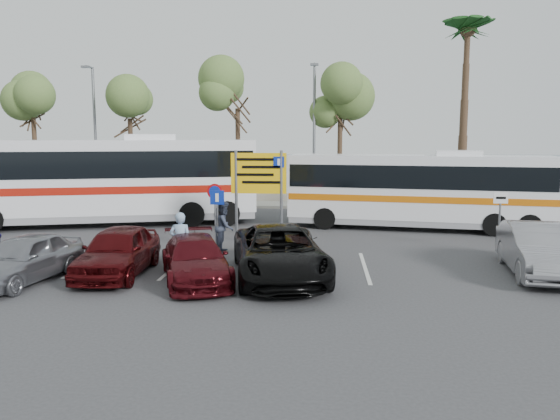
# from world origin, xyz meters

# --- Properties ---
(ground) EXTENTS (120.00, 120.00, 0.00)m
(ground) POSITION_xyz_m (0.00, 0.00, 0.00)
(ground) COLOR #363639
(ground) RESTS_ON ground
(kerb_strip) EXTENTS (44.00, 2.40, 0.15)m
(kerb_strip) POSITION_xyz_m (0.00, 14.00, 0.07)
(kerb_strip) COLOR gray
(kerb_strip) RESTS_ON ground
(seawall) EXTENTS (48.00, 0.80, 0.60)m
(seawall) POSITION_xyz_m (0.00, 16.00, 0.30)
(seawall) COLOR gray
(seawall) RESTS_ON ground
(sea) EXTENTS (140.00, 140.00, 0.00)m
(sea) POSITION_xyz_m (0.00, 60.00, 0.01)
(sea) COLOR #415B68
(sea) RESTS_ON ground
(tree_far_left) EXTENTS (3.20, 3.20, 7.60)m
(tree_far_left) POSITION_xyz_m (-14.00, 14.00, 6.33)
(tree_far_left) COLOR #382619
(tree_far_left) RESTS_ON kerb_strip
(tree_left) EXTENTS (3.20, 3.20, 7.20)m
(tree_left) POSITION_xyz_m (-8.00, 14.00, 6.00)
(tree_left) COLOR #382619
(tree_left) RESTS_ON kerb_strip
(tree_mid) EXTENTS (3.20, 3.20, 8.00)m
(tree_mid) POSITION_xyz_m (-1.50, 14.00, 6.65)
(tree_mid) COLOR #382619
(tree_mid) RESTS_ON kerb_strip
(tree_right) EXTENTS (3.20, 3.20, 7.40)m
(tree_right) POSITION_xyz_m (4.50, 14.00, 6.17)
(tree_right) COLOR #382619
(tree_right) RESTS_ON kerb_strip
(palm_tree) EXTENTS (4.80, 4.80, 11.20)m
(palm_tree) POSITION_xyz_m (11.50, 14.00, 9.87)
(palm_tree) COLOR #382619
(palm_tree) RESTS_ON kerb_strip
(street_lamp_left) EXTENTS (0.45, 1.15, 8.01)m
(street_lamp_left) POSITION_xyz_m (-10.00, 13.52, 4.60)
(street_lamp_left) COLOR slate
(street_lamp_left) RESTS_ON kerb_strip
(street_lamp_right) EXTENTS (0.45, 1.15, 8.01)m
(street_lamp_right) POSITION_xyz_m (3.00, 13.52, 4.60)
(street_lamp_right) COLOR slate
(street_lamp_right) RESTS_ON kerb_strip
(direction_sign) EXTENTS (2.20, 0.12, 3.60)m
(direction_sign) POSITION_xyz_m (1.00, 3.20, 2.43)
(direction_sign) COLOR slate
(direction_sign) RESTS_ON ground
(sign_no_stop) EXTENTS (0.60, 0.08, 2.35)m
(sign_no_stop) POSITION_xyz_m (-0.60, 2.38, 1.58)
(sign_no_stop) COLOR slate
(sign_no_stop) RESTS_ON ground
(sign_parking) EXTENTS (0.50, 0.07, 2.25)m
(sign_parking) POSITION_xyz_m (-0.20, 0.79, 1.47)
(sign_parking) COLOR slate
(sign_parking) RESTS_ON ground
(sign_taxi) EXTENTS (0.50, 0.07, 2.20)m
(sign_taxi) POSITION_xyz_m (9.80, 1.49, 1.42)
(sign_taxi) COLOR slate
(sign_taxi) RESTS_ON ground
(lane_markings) EXTENTS (12.02, 4.20, 0.01)m
(lane_markings) POSITION_xyz_m (-1.14, -1.00, 0.00)
(lane_markings) COLOR silver
(lane_markings) RESTS_ON ground
(coach_bus_left) EXTENTS (13.89, 6.41, 4.24)m
(coach_bus_left) POSITION_xyz_m (-6.50, 6.50, 1.97)
(coach_bus_left) COLOR white
(coach_bus_left) RESTS_ON ground
(coach_bus_right) EXTENTS (11.58, 4.21, 3.53)m
(coach_bus_right) POSITION_xyz_m (7.73, 6.50, 1.64)
(coach_bus_right) COLOR white
(coach_bus_right) RESTS_ON ground
(car_silver_a) EXTENTS (2.26, 4.28, 1.39)m
(car_silver_a) POSITION_xyz_m (-5.00, -3.50, 0.69)
(car_silver_a) COLOR gray
(car_silver_a) RESTS_ON ground
(car_maroon) EXTENTS (3.12, 4.72, 1.27)m
(car_maroon) POSITION_xyz_m (-0.12, -3.02, 0.64)
(car_maroon) COLOR #490C11
(car_maroon) RESTS_ON ground
(car_red) EXTENTS (1.89, 4.38, 1.47)m
(car_red) POSITION_xyz_m (-2.60, -2.53, 0.74)
(car_red) COLOR #41090B
(car_red) RESTS_ON ground
(suv_black) EXTENTS (3.53, 5.87, 1.53)m
(suv_black) POSITION_xyz_m (2.28, -2.54, 0.76)
(suv_black) COLOR black
(suv_black) RESTS_ON ground
(car_silver_b) EXTENTS (2.21, 4.85, 1.54)m
(car_silver_b) POSITION_xyz_m (10.00, -1.53, 0.77)
(car_silver_b) COLOR gray
(car_silver_b) RESTS_ON ground
(pedestrian_near) EXTENTS (0.70, 0.48, 1.86)m
(pedestrian_near) POSITION_xyz_m (-0.81, -2.00, 0.93)
(pedestrian_near) COLOR #8AA9C9
(pedestrian_near) RESTS_ON ground
(pedestrian_far) EXTENTS (0.71, 0.90, 1.84)m
(pedestrian_far) POSITION_xyz_m (0.00, 1.00, 0.92)
(pedestrian_far) COLOR #313749
(pedestrian_far) RESTS_ON ground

